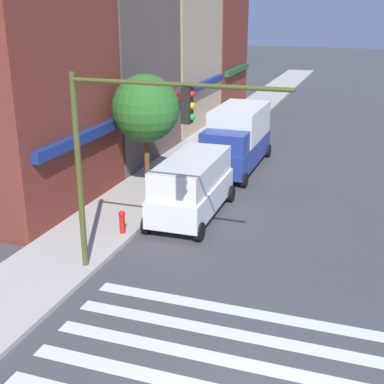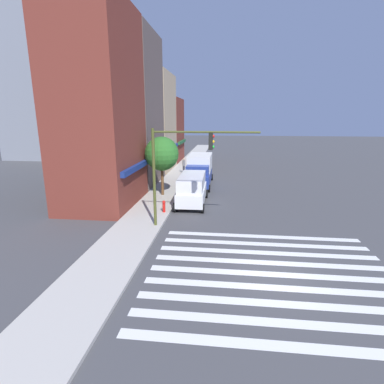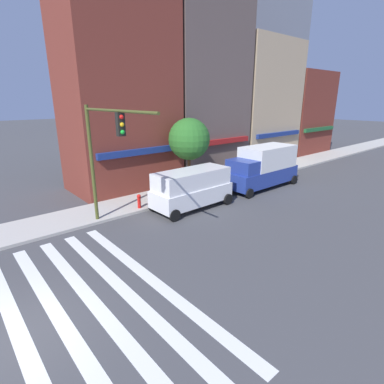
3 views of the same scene
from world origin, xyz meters
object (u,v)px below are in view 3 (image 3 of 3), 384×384
traffic_signal (103,146)px  street_tree (189,139)px  box_truck_blue (263,166)px  van_white (192,187)px  pedestrian_grey_coat (279,159)px  fire_hydrant (139,200)px

traffic_signal → street_tree: bearing=19.6°
box_truck_blue → van_white: bearing=-179.9°
box_truck_blue → street_tree: 5.87m
pedestrian_grey_coat → van_white: bearing=33.3°
box_truck_blue → fire_hydrant: (-9.51, 1.70, -0.97)m
street_tree → pedestrian_grey_coat: bearing=-2.1°
van_white → fire_hydrant: 3.22m
pedestrian_grey_coat → fire_hydrant: 15.23m
pedestrian_grey_coat → fire_hydrant: bearing=25.1°
box_truck_blue → fire_hydrant: 9.71m
traffic_signal → pedestrian_grey_coat: bearing=7.2°
box_truck_blue → fire_hydrant: box_truck_blue is taller
van_white → pedestrian_grey_coat: 12.78m
traffic_signal → fire_hydrant: size_ratio=7.40×
box_truck_blue → pedestrian_grey_coat: (5.70, 2.42, -0.51)m
van_white → box_truck_blue: size_ratio=0.81×
van_white → pedestrian_grey_coat: (12.55, 2.42, -0.21)m
van_white → box_truck_blue: bearing=-0.9°
pedestrian_grey_coat → traffic_signal: bearing=29.6°
pedestrian_grey_coat → street_tree: 10.74m
fire_hydrant → traffic_signal: bearing=-149.4°
traffic_signal → box_truck_blue: bearing=-0.7°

